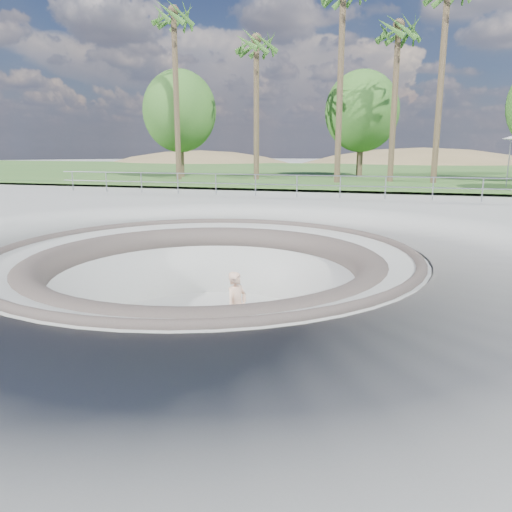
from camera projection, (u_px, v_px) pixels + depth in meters
The scene contains 12 objects.
ground at pixel (205, 253), 12.04m from camera, with size 180.00×180.00×0.00m, color #999A95.
skate_bowl at pixel (207, 324), 12.44m from camera, with size 14.00×14.00×4.10m.
grass_strip at pixel (343, 172), 44.02m from camera, with size 180.00×36.00×0.12m.
distant_hills at pixel (386, 218), 66.45m from camera, with size 103.20×45.00×28.60m.
safety_railing at pixel (297, 186), 23.19m from camera, with size 25.00×0.06×1.03m.
skateboard at pixel (237, 342), 11.29m from camera, with size 0.95×0.52×0.10m.
skater at pixel (237, 307), 11.11m from camera, with size 0.59×0.39×1.63m, color beige.
palm_a at pixel (174, 22), 31.33m from camera, with size 2.60×2.60×11.39m.
palm_b at pixel (256, 48), 31.76m from camera, with size 2.60×2.60×9.76m.
palm_d at pixel (398, 35), 29.65m from camera, with size 2.60×2.60×10.13m.
bushy_tree_left at pixel (179, 111), 35.18m from camera, with size 5.24×4.76×7.55m.
bushy_tree_mid at pixel (362, 111), 35.47m from camera, with size 5.25×4.77×7.57m.
Camera 1 is at (4.28, -11.04, 2.54)m, focal length 35.00 mm.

